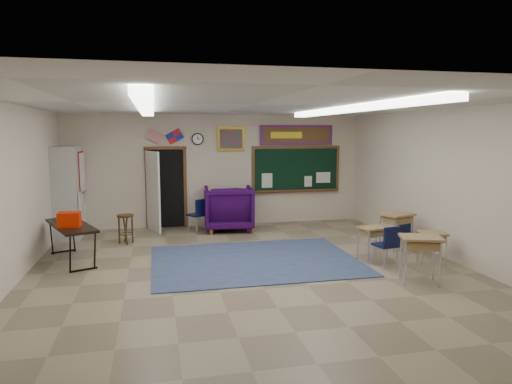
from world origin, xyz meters
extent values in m
plane|color=#84785B|center=(0.00, 0.00, 0.00)|extent=(9.00, 9.00, 0.00)
cube|color=beige|center=(0.00, 4.50, 1.50)|extent=(8.00, 0.04, 3.00)
cube|color=beige|center=(0.00, -4.50, 1.50)|extent=(8.00, 0.04, 3.00)
cube|color=beige|center=(-4.00, 0.00, 1.50)|extent=(0.04, 9.00, 3.00)
cube|color=beige|center=(4.00, 0.00, 1.50)|extent=(0.04, 9.00, 3.00)
cube|color=white|center=(0.00, 0.00, 3.00)|extent=(8.00, 9.00, 0.04)
cube|color=#38496C|center=(0.20, 0.80, 0.01)|extent=(4.00, 3.00, 0.02)
cube|color=black|center=(-1.40, 4.49, 1.05)|extent=(0.95, 0.04, 2.10)
cube|color=silver|center=(-1.75, 4.05, 1.03)|extent=(0.35, 0.86, 2.05)
cube|color=brown|center=(2.20, 4.47, 1.50)|extent=(2.55, 0.05, 1.30)
cube|color=black|center=(2.20, 4.46, 1.50)|extent=(2.40, 0.03, 1.15)
cube|color=brown|center=(2.20, 4.41, 0.90)|extent=(2.40, 0.12, 0.04)
cube|color=#B61A0F|center=(2.20, 4.47, 2.45)|extent=(2.10, 0.04, 0.55)
cube|color=brown|center=(2.20, 4.46, 2.45)|extent=(1.90, 0.03, 0.40)
cube|color=#A17D1F|center=(0.35, 4.47, 2.35)|extent=(0.75, 0.05, 0.65)
cube|color=#A51466|center=(0.35, 4.46, 2.35)|extent=(0.62, 0.03, 0.52)
cylinder|color=black|center=(-0.55, 4.47, 2.35)|extent=(0.32, 0.05, 0.32)
cylinder|color=white|center=(-0.55, 4.45, 2.35)|extent=(0.26, 0.02, 0.26)
cube|color=#A7A7A2|center=(-3.72, 3.85, 1.10)|extent=(0.55, 1.25, 2.20)
imported|color=#220533|center=(0.16, 3.80, 0.57)|extent=(1.34, 1.37, 1.15)
cube|color=#9B7A48|center=(2.49, 0.35, 0.66)|extent=(0.64, 0.54, 0.04)
cube|color=brown|center=(2.49, 0.35, 0.56)|extent=(0.56, 0.46, 0.11)
cube|color=#9B7A48|center=(3.37, 0.99, 0.78)|extent=(0.80, 0.70, 0.04)
cube|color=brown|center=(3.37, 0.99, 0.67)|extent=(0.69, 0.59, 0.13)
cube|color=#9B7A48|center=(2.63, -1.09, 0.78)|extent=(0.80, 0.69, 0.04)
cube|color=brown|center=(2.63, -1.09, 0.67)|extent=(0.69, 0.59, 0.13)
cube|color=#9B7A48|center=(3.46, -0.16, 0.62)|extent=(0.62, 0.53, 0.04)
cube|color=brown|center=(3.46, -0.16, 0.53)|extent=(0.54, 0.45, 0.11)
cube|color=black|center=(-3.32, 1.59, 0.71)|extent=(1.24, 1.88, 0.05)
cube|color=red|center=(-3.30, 1.34, 0.88)|extent=(0.40, 0.30, 0.28)
cylinder|color=#483115|center=(-2.37, 2.85, 0.64)|extent=(0.38, 0.38, 0.04)
torus|color=#483115|center=(-2.37, 2.85, 0.22)|extent=(0.31, 0.31, 0.02)
camera|label=1|loc=(-1.69, -7.76, 2.52)|focal=32.00mm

